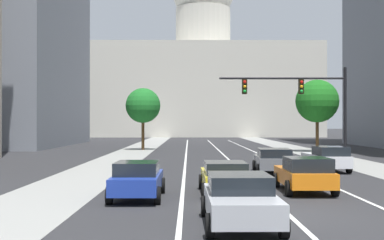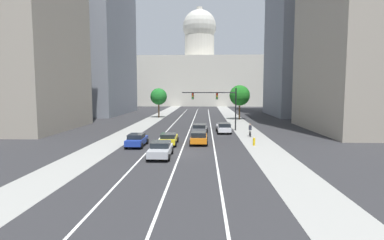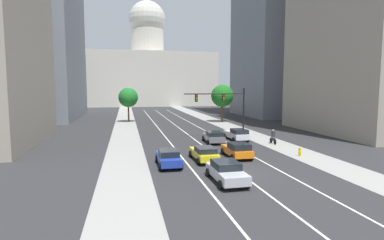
{
  "view_description": "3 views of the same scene",
  "coord_description": "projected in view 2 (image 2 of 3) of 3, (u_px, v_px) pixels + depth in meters",
  "views": [
    {
      "loc": [
        -3.12,
        -16.23,
        2.89
      ],
      "look_at": [
        -2.91,
        21.59,
        3.1
      ],
      "focal_mm": 48.55,
      "sensor_mm": 36.0,
      "label": 1
    },
    {
      "loc": [
        2.38,
        -29.19,
        6.15
      ],
      "look_at": [
        0.53,
        14.15,
        1.91
      ],
      "focal_mm": 28.53,
      "sensor_mm": 36.0,
      "label": 2
    },
    {
      "loc": [
        -8.51,
        -22.1,
        6.59
      ],
      "look_at": [
        0.86,
        21.95,
        1.93
      ],
      "focal_mm": 29.12,
      "sensor_mm": 36.0,
      "label": 3
    }
  ],
  "objects": [
    {
      "name": "street_tree_far_right",
      "position": [
        240.0,
        95.0,
        63.94
      ],
      "size": [
        4.29,
        4.29,
        7.22
      ],
      "color": "#51381E",
      "rests_on": "ground"
    },
    {
      "name": "car_gray",
      "position": [
        200.0,
        129.0,
        42.87
      ],
      "size": [
        2.26,
        4.32,
        1.45
      ],
      "rotation": [
        0.0,
        0.0,
        1.52
      ],
      "color": "slate",
      "rests_on": "ground"
    },
    {
      "name": "lane_stripe_right",
      "position": [
        211.0,
        125.0,
        54.44
      ],
      "size": [
        0.16,
        90.0,
        0.01
      ],
      "primitive_type": "cube",
      "color": "white",
      "rests_on": "ground"
    },
    {
      "name": "sidewalk_right",
      "position": [
        235.0,
        120.0,
        64.16
      ],
      "size": [
        3.82,
        130.0,
        0.01
      ],
      "primitive_type": "cube",
      "color": "gray",
      "rests_on": "ground"
    },
    {
      "name": "office_tower_far_left",
      "position": [
        96.0,
        6.0,
        78.17
      ],
      "size": [
        14.68,
        28.89,
        55.44
      ],
      "color": "gray",
      "rests_on": "ground"
    },
    {
      "name": "car_blue",
      "position": [
        137.0,
        140.0,
        33.38
      ],
      "size": [
        1.94,
        4.3,
        1.42
      ],
      "rotation": [
        0.0,
        0.0,
        1.57
      ],
      "color": "#1E389E",
      "rests_on": "ground"
    },
    {
      "name": "office_tower_far_right",
      "position": [
        314.0,
        5.0,
        72.17
      ],
      "size": [
        19.44,
        21.42,
        52.6
      ],
      "color": "gray",
      "rests_on": "ground"
    },
    {
      "name": "car_white",
      "position": [
        224.0,
        128.0,
        44.04
      ],
      "size": [
        2.12,
        4.81,
        1.52
      ],
      "rotation": [
        0.0,
        0.0,
        1.6
      ],
      "color": "silver",
      "rests_on": "ground"
    },
    {
      "name": "car_orange",
      "position": [
        199.0,
        137.0,
        34.86
      ],
      "size": [
        2.04,
        4.29,
        1.48
      ],
      "rotation": [
        0.0,
        0.0,
        1.57
      ],
      "color": "orange",
      "rests_on": "ground"
    },
    {
      "name": "cyclist",
      "position": [
        250.0,
        130.0,
        40.62
      ],
      "size": [
        0.36,
        1.7,
        1.72
      ],
      "rotation": [
        0.0,
        0.0,
        1.55
      ],
      "color": "black",
      "rests_on": "ground"
    },
    {
      "name": "fire_hydrant",
      "position": [
        254.0,
        141.0,
        33.99
      ],
      "size": [
        0.26,
        0.35,
        0.91
      ],
      "color": "yellow",
      "rests_on": "ground"
    },
    {
      "name": "car_silver",
      "position": [
        161.0,
        149.0,
        28.02
      ],
      "size": [
        2.1,
        4.55,
        1.44
      ],
      "rotation": [
        0.0,
        0.0,
        1.58
      ],
      "color": "#B2B5BA",
      "rests_on": "ground"
    },
    {
      "name": "street_tree_mid_left",
      "position": [
        159.0,
        97.0,
        68.54
      ],
      "size": [
        3.73,
        3.73,
        6.62
      ],
      "color": "#51381E",
      "rests_on": "ground"
    },
    {
      "name": "car_yellow",
      "position": [
        169.0,
        139.0,
        34.43
      ],
      "size": [
        2.01,
        4.55,
        1.35
      ],
      "rotation": [
        0.0,
        0.0,
        1.59
      ],
      "color": "yellow",
      "rests_on": "ground"
    },
    {
      "name": "capitol_building",
      "position": [
        199.0,
        75.0,
        126.93
      ],
      "size": [
        48.69,
        24.86,
        39.98
      ],
      "color": "beige",
      "rests_on": "ground"
    },
    {
      "name": "lane_stripe_left",
      "position": [
        173.0,
        125.0,
        54.72
      ],
      "size": [
        0.16,
        90.0,
        0.01
      ],
      "primitive_type": "cube",
      "color": "white",
      "rests_on": "ground"
    },
    {
      "name": "sidewalk_left",
      "position": [
        153.0,
        119.0,
        64.89
      ],
      "size": [
        3.82,
        130.0,
        0.01
      ],
      "primitive_type": "cube",
      "color": "gray",
      "rests_on": "ground"
    },
    {
      "name": "traffic_signal_mast",
      "position": [
        218.0,
        101.0,
        46.54
      ],
      "size": [
        8.32,
        0.39,
        6.52
      ],
      "color": "black",
      "rests_on": "ground"
    },
    {
      "name": "lane_stripe_center",
      "position": [
        192.0,
        125.0,
        54.58
      ],
      "size": [
        0.16,
        90.0,
        0.01
      ],
      "primitive_type": "cube",
      "color": "white",
      "rests_on": "ground"
    },
    {
      "name": "ground_plane",
      "position": [
        195.0,
        117.0,
        69.5
      ],
      "size": [
        400.0,
        400.0,
        0.0
      ],
      "primitive_type": "plane",
      "color": "#2B2B2D"
    }
  ]
}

